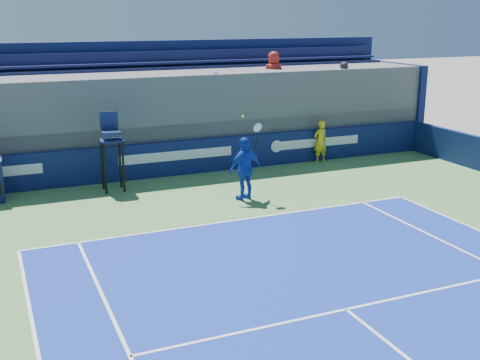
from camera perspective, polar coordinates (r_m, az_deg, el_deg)
name	(u,v)px	position (r m, az deg, el deg)	size (l,w,h in m)	color
ball_person	(320,141)	(22.64, 7.63, 3.64)	(0.58, 0.38, 1.58)	yellow
back_hoarding	(176,158)	(20.77, -6.07, 2.06)	(20.40, 0.21, 1.20)	#0D174A
umpire_chair	(111,143)	(19.05, -12.11, 3.44)	(0.73, 0.73, 2.48)	black
tennis_player	(245,169)	(17.80, 0.50, 1.08)	(1.19, 0.72, 2.57)	#163AB6
stadium_seating	(159,114)	(22.47, -7.70, 6.23)	(21.00, 4.05, 4.40)	#4F4F54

